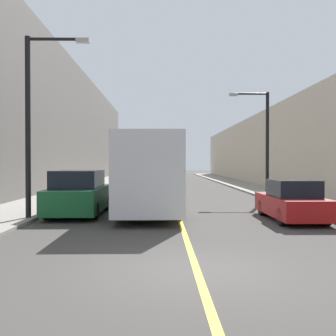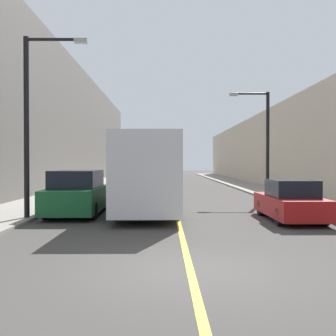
# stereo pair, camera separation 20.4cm
# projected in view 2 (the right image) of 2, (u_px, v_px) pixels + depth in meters

# --- Properties ---
(ground_plane) EXTENTS (200.00, 200.00, 0.00)m
(ground_plane) POSITION_uv_depth(u_px,v_px,m) (190.00, 270.00, 7.99)
(ground_plane) COLOR #3F3D3A
(sidewalk_left) EXTENTS (3.25, 72.00, 0.11)m
(sidewalk_left) POSITION_uv_depth(u_px,v_px,m) (96.00, 185.00, 37.91)
(sidewalk_left) COLOR gray
(sidewalk_left) RESTS_ON ground
(sidewalk_right) EXTENTS (3.25, 72.00, 0.11)m
(sidewalk_right) POSITION_uv_depth(u_px,v_px,m) (242.00, 184.00, 38.05)
(sidewalk_right) COLOR gray
(sidewalk_right) RESTS_ON ground
(building_row_left) EXTENTS (4.00, 72.00, 11.60)m
(building_row_left) POSITION_uv_depth(u_px,v_px,m) (59.00, 125.00, 37.80)
(building_row_left) COLOR #66605B
(building_row_left) RESTS_ON ground
(building_row_right) EXTENTS (4.00, 72.00, 6.99)m
(building_row_right) POSITION_uv_depth(u_px,v_px,m) (280.00, 149.00, 38.04)
(building_row_right) COLOR beige
(building_row_right) RESTS_ON ground
(road_center_line) EXTENTS (0.16, 72.00, 0.01)m
(road_center_line) POSITION_uv_depth(u_px,v_px,m) (170.00, 185.00, 37.98)
(road_center_line) COLOR gold
(road_center_line) RESTS_ON ground
(bus) EXTENTS (2.51, 11.84, 3.29)m
(bus) POSITION_uv_depth(u_px,v_px,m) (151.00, 171.00, 18.70)
(bus) COLOR silver
(bus) RESTS_ON ground
(parked_suv_left) EXTENTS (2.04, 4.94, 1.86)m
(parked_suv_left) POSITION_uv_depth(u_px,v_px,m) (78.00, 194.00, 16.45)
(parked_suv_left) COLOR #145128
(parked_suv_left) RESTS_ON ground
(car_right_near) EXTENTS (1.76, 4.28, 1.54)m
(car_right_near) POSITION_uv_depth(u_px,v_px,m) (290.00, 202.00, 14.82)
(car_right_near) COLOR maroon
(car_right_near) RESTS_ON ground
(street_lamp_left) EXTENTS (2.42, 0.24, 6.83)m
(street_lamp_left) POSITION_uv_depth(u_px,v_px,m) (32.00, 114.00, 14.85)
(street_lamp_left) COLOR black
(street_lamp_left) RESTS_ON sidewalk_left
(street_lamp_right) EXTENTS (2.42, 0.24, 6.34)m
(street_lamp_right) POSITION_uv_depth(u_px,v_px,m) (264.00, 136.00, 23.72)
(street_lamp_right) COLOR black
(street_lamp_right) RESTS_ON sidewalk_right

